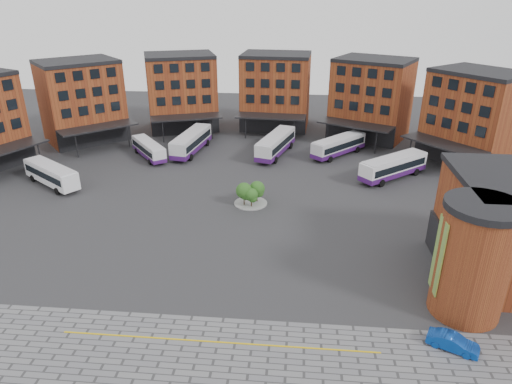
# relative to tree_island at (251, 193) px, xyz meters

# --- Properties ---
(ground) EXTENTS (160.00, 160.00, 0.00)m
(ground) POSITION_rel_tree_island_xyz_m (-2.06, -11.74, -1.73)
(ground) COLOR #28282B
(ground) RESTS_ON ground
(yellow_line) EXTENTS (26.00, 0.15, 0.02)m
(yellow_line) POSITION_rel_tree_island_xyz_m (-0.06, -25.74, -1.70)
(yellow_line) COLOR gold
(yellow_line) RESTS_ON paving_zone
(main_building) EXTENTS (94.14, 42.48, 14.60)m
(main_building) POSITION_rel_tree_island_xyz_m (-6.83, 26.51, 5.49)
(main_building) COLOR brown
(main_building) RESTS_ON ground
(tree_island) EXTENTS (4.40, 4.40, 3.18)m
(tree_island) POSITION_rel_tree_island_xyz_m (0.00, 0.00, 0.00)
(tree_island) COLOR gray
(tree_island) RESTS_ON ground
(bus_a) EXTENTS (10.52, 8.40, 3.13)m
(bus_a) POSITION_rel_tree_island_xyz_m (-29.24, 3.75, 0.12)
(bus_a) COLOR white
(bus_a) RESTS_ON ground
(bus_b) EXTENTS (8.00, 9.34, 2.83)m
(bus_b) POSITION_rel_tree_island_xyz_m (-18.88, 16.44, -0.20)
(bus_b) COLOR silver
(bus_b) RESTS_ON ground
(bus_c) EXTENTS (4.81, 12.78, 3.52)m
(bus_c) POSITION_rel_tree_island_xyz_m (-12.34, 19.82, 0.17)
(bus_c) COLOR silver
(bus_c) RESTS_ON ground
(bus_d) EXTENTS (6.37, 12.85, 3.54)m
(bus_d) POSITION_rel_tree_island_xyz_m (2.23, 19.92, 0.18)
(bus_d) COLOR silver
(bus_d) RESTS_ON ground
(bus_e) EXTENTS (9.69, 10.11, 3.21)m
(bus_e) POSITION_rel_tree_island_xyz_m (12.86, 20.52, 0.00)
(bus_e) COLOR silver
(bus_e) RESTS_ON ground
(bus_f) EXTENTS (11.00, 9.74, 3.38)m
(bus_f) POSITION_rel_tree_island_xyz_m (20.25, 11.06, 0.09)
(bus_f) COLOR white
(bus_f) RESTS_ON ground
(blue_car) EXTENTS (4.15, 2.92, 1.30)m
(blue_car) POSITION_rel_tree_island_xyz_m (18.63, -24.75, -1.09)
(blue_car) COLOR #0B3996
(blue_car) RESTS_ON ground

